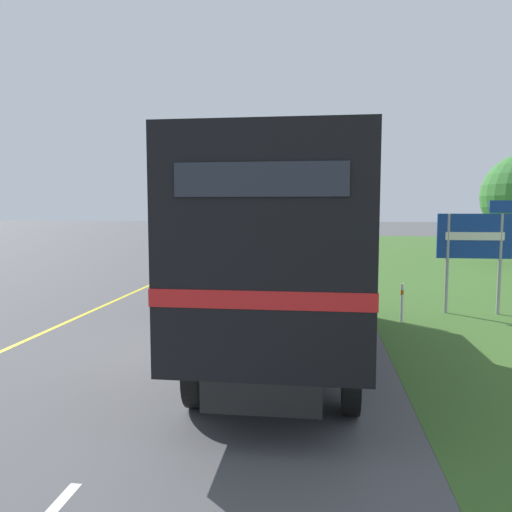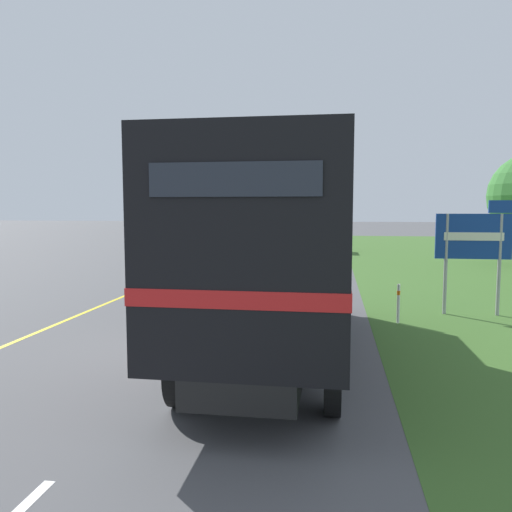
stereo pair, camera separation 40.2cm
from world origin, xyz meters
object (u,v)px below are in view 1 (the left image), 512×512
object	(u,v)px
lead_car_silver_ahead	(270,231)
lead_car_white	(229,245)
lead_car_black_ahead	(311,236)
highway_sign	(476,241)
delineator_post	(402,302)
horse_trailer_truck	(286,247)

from	to	relation	value
lead_car_silver_ahead	lead_car_white	bearing A→B (deg)	-90.24
lead_car_white	lead_car_black_ahead	xyz separation A→B (m)	(3.68, 9.83, -0.05)
highway_sign	delineator_post	xyz separation A→B (m)	(-2.03, -1.29, -1.42)
lead_car_silver_ahead	delineator_post	world-z (taller)	lead_car_silver_ahead
delineator_post	horse_trailer_truck	bearing A→B (deg)	-129.13
lead_car_white	highway_sign	distance (m)	12.62
lead_car_black_ahead	highway_sign	xyz separation A→B (m)	(4.61, -19.31, 0.94)
highway_sign	delineator_post	size ratio (longest dim) A/B	3.12
horse_trailer_truck	delineator_post	xyz separation A→B (m)	(2.61, 3.20, -1.54)
lead_car_black_ahead	highway_sign	size ratio (longest dim) A/B	1.36
lead_car_silver_ahead	delineator_post	distance (m)	30.46
lead_car_white	lead_car_black_ahead	distance (m)	10.50
lead_car_white	delineator_post	distance (m)	12.46
lead_car_white	lead_car_silver_ahead	xyz separation A→B (m)	(0.08, 19.06, -0.12)
highway_sign	lead_car_black_ahead	bearing A→B (deg)	103.43
horse_trailer_truck	highway_sign	distance (m)	6.46
lead_car_black_ahead	delineator_post	world-z (taller)	lead_car_black_ahead
horse_trailer_truck	lead_car_white	distance (m)	14.47
lead_car_black_ahead	lead_car_silver_ahead	distance (m)	9.90
lead_car_silver_ahead	delineator_post	bearing A→B (deg)	-78.30
lead_car_black_ahead	lead_car_silver_ahead	bearing A→B (deg)	111.31
lead_car_black_ahead	highway_sign	bearing A→B (deg)	-76.57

